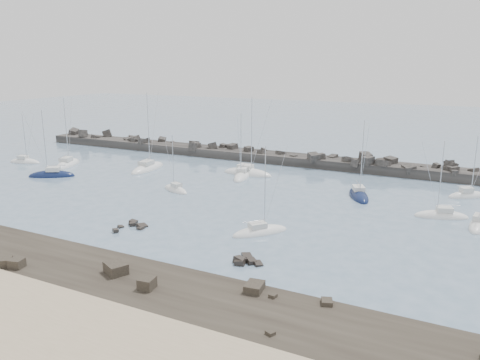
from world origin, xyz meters
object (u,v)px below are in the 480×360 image
object	(u,v)px
sailboat_5	(176,190)
sailboat_8	(359,196)
sailboat_4	(248,174)
sailboat_9	(441,216)
sailboat_6	(242,177)
sailboat_2	(52,176)
sailboat_12	(467,196)
sailboat_3	(148,169)
sailboat_0	(25,162)
sailboat_10	(479,225)
sailboat_7	(260,232)
sailboat_1	(68,165)

from	to	relation	value
sailboat_5	sailboat_8	xyz separation A→B (m)	(27.78, 10.05, 0.01)
sailboat_4	sailboat_5	distance (m)	16.70
sailboat_9	sailboat_6	bearing A→B (deg)	166.76
sailboat_2	sailboat_12	world-z (taller)	sailboat_2
sailboat_5	sailboat_9	xyz separation A→B (m)	(40.19, 5.00, 0.00)
sailboat_3	sailboat_2	bearing A→B (deg)	-134.06
sailboat_0	sailboat_12	bearing A→B (deg)	9.03
sailboat_6	sailboat_10	xyz separation A→B (m)	(39.27, -9.83, -0.00)
sailboat_8	sailboat_3	bearing A→B (deg)	179.17
sailboat_2	sailboat_4	xyz separation A→B (m)	(31.75, 17.84, -0.00)
sailboat_4	sailboat_9	xyz separation A→B (m)	(34.66, -10.76, -0.02)
sailboat_0	sailboat_7	bearing A→B (deg)	-14.49
sailboat_7	sailboat_1	bearing A→B (deg)	160.80
sailboat_6	sailboat_1	bearing A→B (deg)	-169.16
sailboat_0	sailboat_9	bearing A→B (deg)	0.60
sailboat_10	sailboat_12	world-z (taller)	sailboat_10
sailboat_8	sailboat_9	distance (m)	13.40
sailboat_5	sailboat_12	xyz separation A→B (m)	(43.09, 17.54, 0.02)
sailboat_2	sailboat_10	size ratio (longest dim) A/B	1.11
sailboat_4	sailboat_10	bearing A→B (deg)	-17.56
sailboat_1	sailboat_4	xyz separation A→B (m)	(36.41, 9.62, -0.00)
sailboat_8	sailboat_10	world-z (taller)	sailboat_8
sailboat_2	sailboat_5	size ratio (longest dim) A/B	1.34
sailboat_6	sailboat_9	bearing A→B (deg)	-13.24
sailboat_0	sailboat_8	size ratio (longest dim) A/B	0.86
sailboat_0	sailboat_9	distance (m)	81.31
sailboat_1	sailboat_6	world-z (taller)	sailboat_1
sailboat_4	sailboat_8	xyz separation A→B (m)	(22.25, -5.72, -0.01)
sailboat_5	sailboat_10	xyz separation A→B (m)	(44.88, 3.31, 0.01)
sailboat_3	sailboat_7	bearing A→B (deg)	-33.02
sailboat_6	sailboat_10	distance (m)	40.48
sailboat_3	sailboat_7	size ratio (longest dim) A/B	1.37
sailboat_5	sailboat_1	bearing A→B (deg)	168.75
sailboat_6	sailboat_8	xyz separation A→B (m)	(22.17, -3.09, -0.01)
sailboat_4	sailboat_8	bearing A→B (deg)	-14.41
sailboat_0	sailboat_6	bearing A→B (deg)	10.88
sailboat_0	sailboat_2	xyz separation A→B (m)	(14.89, -6.23, 0.02)
sailboat_8	sailboat_7	bearing A→B (deg)	-108.10
sailboat_0	sailboat_12	size ratio (longest dim) A/B	1.07
sailboat_1	sailboat_7	distance (m)	54.56
sailboat_12	sailboat_3	bearing A→B (deg)	-173.11
sailboat_0	sailboat_9	size ratio (longest dim) A/B	0.99
sailboat_5	sailboat_8	size ratio (longest dim) A/B	0.76
sailboat_12	sailboat_6	bearing A→B (deg)	-173.30
sailboat_2	sailboat_12	distance (m)	72.04
sailboat_1	sailboat_9	bearing A→B (deg)	-0.92
sailboat_7	sailboat_9	world-z (taller)	sailboat_7
sailboat_6	sailboat_7	world-z (taller)	sailboat_6
sailboat_10	sailboat_1	bearing A→B (deg)	177.86
sailboat_3	sailboat_8	size ratio (longest dim) A/B	1.23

